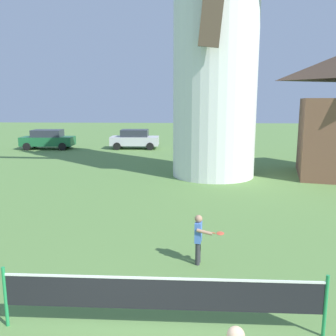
{
  "coord_description": "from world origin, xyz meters",
  "views": [
    {
      "loc": [
        0.86,
        -3.76,
        3.89
      ],
      "look_at": [
        0.46,
        3.82,
        2.47
      ],
      "focal_mm": 38.7,
      "sensor_mm": 36.0,
      "label": 1
    }
  ],
  "objects_px": {
    "tennis_net": "(162,294)",
    "windmill": "(216,23)",
    "parked_car_green": "(48,139)",
    "player_far": "(199,236)",
    "parked_car_silver": "(135,139)"
  },
  "relations": [
    {
      "from": "windmill",
      "to": "parked_car_silver",
      "type": "distance_m",
      "value": 13.69
    },
    {
      "from": "player_far",
      "to": "parked_car_silver",
      "type": "bearing_deg",
      "value": 102.34
    },
    {
      "from": "windmill",
      "to": "parked_car_silver",
      "type": "xyz_separation_m",
      "value": [
        -5.65,
        10.46,
        -6.8
      ]
    },
    {
      "from": "tennis_net",
      "to": "windmill",
      "type": "bearing_deg",
      "value": 82.38
    },
    {
      "from": "windmill",
      "to": "tennis_net",
      "type": "xyz_separation_m",
      "value": [
        -1.77,
        -13.21,
        -6.92
      ]
    },
    {
      "from": "player_far",
      "to": "parked_car_silver",
      "type": "distance_m",
      "value": 21.52
    },
    {
      "from": "parked_car_silver",
      "to": "tennis_net",
      "type": "bearing_deg",
      "value": -80.68
    },
    {
      "from": "windmill",
      "to": "parked_car_green",
      "type": "bearing_deg",
      "value": 142.0
    },
    {
      "from": "tennis_net",
      "to": "parked_car_green",
      "type": "xyz_separation_m",
      "value": [
        -10.91,
        23.11,
        0.12
      ]
    },
    {
      "from": "windmill",
      "to": "player_far",
      "type": "relative_size",
      "value": 13.81
    },
    {
      "from": "parked_car_silver",
      "to": "player_far",
      "type": "bearing_deg",
      "value": -77.66
    },
    {
      "from": "tennis_net",
      "to": "parked_car_silver",
      "type": "height_order",
      "value": "parked_car_silver"
    },
    {
      "from": "parked_car_green",
      "to": "player_far",
      "type": "bearing_deg",
      "value": -60.41
    },
    {
      "from": "windmill",
      "to": "parked_car_green",
      "type": "height_order",
      "value": "windmill"
    },
    {
      "from": "windmill",
      "to": "player_far",
      "type": "bearing_deg",
      "value": -95.69
    }
  ]
}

